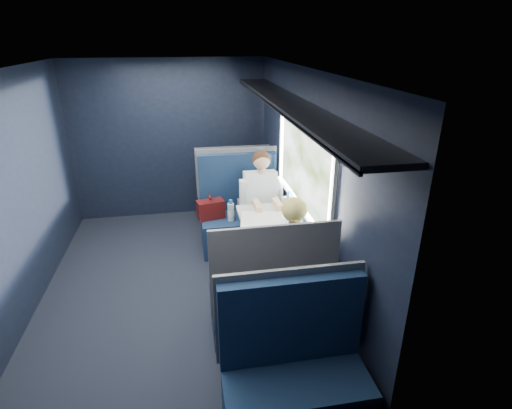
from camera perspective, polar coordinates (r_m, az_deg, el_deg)
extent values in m
cube|color=black|center=(4.57, -11.42, -11.87)|extent=(2.80, 4.20, 0.01)
cube|color=black|center=(4.21, 7.40, 3.02)|extent=(0.10, 4.20, 2.30)
cube|color=black|center=(4.36, -32.03, 0.27)|extent=(0.10, 4.20, 2.30)
cube|color=black|center=(6.09, -12.15, 9.00)|extent=(2.80, 0.10, 2.30)
cube|color=black|center=(2.17, -14.28, -19.10)|extent=(2.80, 0.10, 2.30)
cube|color=silver|center=(3.78, -14.35, 18.92)|extent=(2.80, 4.20, 0.10)
cube|color=beige|center=(4.02, 6.84, 10.95)|extent=(0.03, 1.84, 0.07)
cube|color=beige|center=(4.28, 6.31, -0.23)|extent=(0.03, 1.84, 0.07)
cube|color=beige|center=(3.35, 10.79, 0.53)|extent=(0.03, 0.07, 0.78)
cube|color=beige|center=(4.95, 3.67, 8.31)|extent=(0.03, 0.07, 0.78)
cube|color=black|center=(3.94, 4.73, 14.25)|extent=(0.36, 4.10, 0.04)
cube|color=black|center=(3.90, 2.23, 13.92)|extent=(0.02, 4.10, 0.03)
cube|color=red|center=(4.00, 6.99, 12.98)|extent=(0.01, 0.10, 0.12)
cylinder|color=#54565E|center=(4.43, -0.26, -7.18)|extent=(0.08, 0.08, 0.70)
cube|color=silver|center=(4.28, 2.11, -2.68)|extent=(0.62, 1.00, 0.04)
cube|color=#0C1C38|center=(5.16, -2.08, -4.10)|extent=(1.00, 0.50, 0.45)
cube|color=#0C1C38|center=(5.19, -2.66, 3.30)|extent=(1.00, 0.10, 0.75)
cube|color=#54565E|center=(5.23, -2.74, 3.76)|extent=(1.04, 0.03, 0.82)
cube|color=#54565E|center=(4.97, -2.06, -1.03)|extent=(0.06, 0.40, 0.20)
cube|color=#4A1010|center=(5.03, -6.51, -0.68)|extent=(0.36, 0.24, 0.23)
cylinder|color=#4A1010|center=(4.96, -6.59, 1.06)|extent=(0.06, 0.14, 0.03)
cylinder|color=silver|center=(4.94, -3.61, -1.07)|extent=(0.08, 0.08, 0.22)
cylinder|color=#1758AE|center=(4.89, -3.65, 0.39)|extent=(0.05, 0.05, 0.05)
cube|color=#0C1C38|center=(3.85, 1.36, -14.60)|extent=(1.00, 0.50, 0.45)
cube|color=#0C1C38|center=(3.27, 2.52, -9.44)|extent=(1.00, 0.10, 0.75)
cube|color=#54565E|center=(3.21, 2.74, -9.58)|extent=(1.04, 0.03, 0.82)
cube|color=#54565E|center=(3.71, 1.25, -10.16)|extent=(0.06, 0.40, 0.20)
cube|color=#0C1C38|center=(6.15, -3.56, 0.53)|extent=(1.00, 0.40, 0.45)
cube|color=#0C1C38|center=(5.73, -3.40, 4.75)|extent=(1.00, 0.10, 0.66)
cube|color=#54565E|center=(5.67, -3.34, 4.77)|extent=(1.04, 0.03, 0.72)
cube|color=#0C1C38|center=(3.08, 5.91, -26.95)|extent=(1.00, 0.40, 0.45)
cube|color=#0C1C38|center=(2.86, 5.03, -16.14)|extent=(1.00, 0.10, 0.66)
cube|color=#54565E|center=(2.88, 4.76, -15.16)|extent=(1.04, 0.03, 0.72)
cube|color=black|center=(4.94, 0.97, -1.45)|extent=(0.36, 0.44, 0.16)
cube|color=black|center=(4.90, 1.40, -5.65)|extent=(0.32, 0.12, 0.45)
cube|color=white|center=(4.98, 0.64, 1.92)|extent=(0.40, 0.29, 0.53)
cylinder|color=#D8A88C|center=(4.85, 0.74, 4.83)|extent=(0.10, 0.10, 0.06)
sphere|color=#D8A88C|center=(4.79, 0.79, 6.29)|extent=(0.21, 0.21, 0.21)
sphere|color=#382114|center=(4.80, 0.76, 6.51)|extent=(0.22, 0.22, 0.22)
cube|color=white|center=(4.91, -1.80, 1.59)|extent=(0.09, 0.12, 0.34)
cube|color=white|center=(4.99, 3.21, 1.91)|extent=(0.09, 0.12, 0.34)
cube|color=black|center=(3.84, 4.69, -9.29)|extent=(0.36, 0.44, 0.16)
cube|color=black|center=(4.17, 3.85, -11.39)|extent=(0.32, 0.12, 0.45)
cube|color=black|center=(3.58, 5.47, -7.25)|extent=(0.40, 0.29, 0.53)
cylinder|color=#D8A88C|center=(3.48, 5.47, -2.95)|extent=(0.10, 0.10, 0.06)
sphere|color=#D8A88C|center=(3.44, 5.47, -0.78)|extent=(0.21, 0.21, 0.21)
sphere|color=#CEBC60|center=(3.42, 5.54, -0.65)|extent=(0.22, 0.22, 0.22)
cube|color=black|center=(3.56, 1.86, -7.28)|extent=(0.09, 0.12, 0.34)
cube|color=black|center=(3.67, 8.64, -6.59)|extent=(0.09, 0.12, 0.34)
cube|color=#CEBC60|center=(3.47, 5.80, -6.03)|extent=(0.26, 0.07, 0.36)
cube|color=white|center=(4.19, 1.07, -2.95)|extent=(0.61, 0.77, 0.01)
cube|color=silver|center=(4.27, 5.77, -2.46)|extent=(0.28, 0.36, 0.02)
cube|color=silver|center=(4.25, 7.37, -0.80)|extent=(0.05, 0.33, 0.23)
cube|color=black|center=(4.25, 7.28, -0.80)|extent=(0.04, 0.29, 0.19)
cylinder|color=silver|center=(4.52, 4.80, 0.30)|extent=(0.07, 0.07, 0.19)
cylinder|color=#1758AE|center=(4.48, 4.85, 1.68)|extent=(0.04, 0.04, 0.04)
cylinder|color=white|center=(4.70, 4.12, 0.57)|extent=(0.07, 0.07, 0.09)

